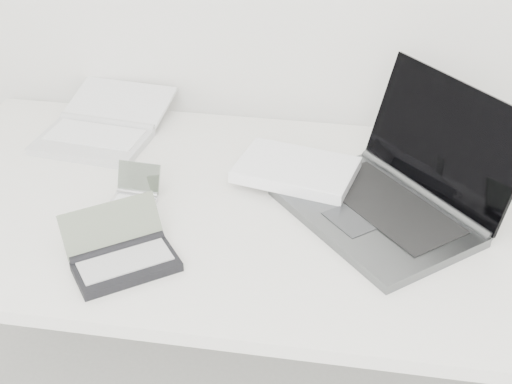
% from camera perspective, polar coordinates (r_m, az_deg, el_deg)
% --- Properties ---
extents(desk, '(1.60, 0.80, 0.73)m').
position_cam_1_polar(desk, '(1.55, 1.34, -2.60)').
color(desk, white).
rests_on(desk, ground).
extents(laptop_large, '(0.61, 0.52, 0.26)m').
position_cam_1_polar(laptop_large, '(1.52, 9.00, 0.41)').
color(laptop_large, '#545759').
rests_on(laptop_large, desk).
extents(netbook_open_white, '(0.30, 0.36, 0.06)m').
position_cam_1_polar(netbook_open_white, '(1.82, -12.31, 4.92)').
color(netbook_open_white, silver).
rests_on(netbook_open_white, desk).
extents(pda_silver, '(0.10, 0.11, 0.08)m').
position_cam_1_polar(pda_silver, '(1.54, -9.73, -0.38)').
color(pda_silver, silver).
rests_on(pda_silver, desk).
extents(palmtop_charcoal, '(0.24, 0.24, 0.09)m').
position_cam_1_polar(palmtop_charcoal, '(1.38, -10.65, -5.03)').
color(palmtop_charcoal, black).
rests_on(palmtop_charcoal, desk).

